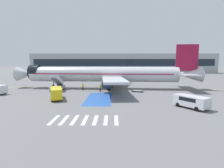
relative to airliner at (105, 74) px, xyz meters
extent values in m
plane|color=slate|center=(-2.56, -0.10, -3.65)|extent=(600.00, 600.00, 0.00)
cube|color=gold|center=(-0.61, 0.04, -3.65)|extent=(81.57, 5.54, 0.01)
cube|color=#2856A8|center=(-0.61, -13.02, -3.65)|extent=(4.60, 12.35, 0.01)
cube|color=silver|center=(-4.81, -25.43, -3.65)|extent=(0.44, 3.60, 0.01)
cube|color=silver|center=(-3.61, -25.43, -3.65)|extent=(0.44, 3.60, 0.01)
cube|color=silver|center=(-2.41, -25.43, -3.65)|extent=(0.44, 3.60, 0.01)
cube|color=silver|center=(-1.21, -25.43, -3.65)|extent=(0.44, 3.60, 0.01)
cube|color=silver|center=(-0.01, -25.43, -3.65)|extent=(0.44, 3.60, 0.01)
cube|color=silver|center=(1.19, -25.43, -3.65)|extent=(0.44, 3.60, 0.01)
cube|color=silver|center=(2.39, -25.43, -3.65)|extent=(0.44, 3.60, 0.01)
cylinder|color=silver|center=(-0.61, 0.04, 0.00)|extent=(37.90, 6.26, 3.80)
cone|color=silver|center=(-21.52, 1.41, 0.00)|extent=(4.42, 3.99, 3.73)
cone|color=silver|center=(21.07, -1.38, 0.00)|extent=(5.93, 4.02, 3.65)
cylinder|color=black|center=(-18.68, 1.22, 0.47)|extent=(2.53, 3.98, 3.84)
cube|color=maroon|center=(-0.61, 0.04, 0.19)|extent=(34.90, 6.14, 0.24)
cube|color=silver|center=(2.10, -8.17, -0.57)|extent=(5.69, 15.57, 0.44)
cylinder|color=#38383D|center=(0.80, -6.86, -1.78)|extent=(2.59, 2.06, 1.90)
cube|color=silver|center=(3.14, 7.83, -0.57)|extent=(7.58, 15.88, 0.44)
cylinder|color=#38383D|center=(1.69, 6.69, -1.78)|extent=(2.59, 2.06, 1.90)
cube|color=maroon|center=(20.21, -1.32, 4.19)|extent=(5.34, 0.71, 6.49)
cube|color=silver|center=(19.41, -4.89, 0.19)|extent=(3.81, 6.30, 0.24)
cube|color=silver|center=(19.88, 2.32, 0.19)|extent=(3.81, 6.30, 0.24)
cylinder|color=#38383D|center=(-13.79, 0.90, -1.81)|extent=(0.20, 0.20, 2.85)
cylinder|color=black|center=(-13.79, 0.90, -3.23)|extent=(0.86, 0.33, 0.84)
cylinder|color=#38383D|center=(0.94, -3.07, -1.84)|extent=(0.24, 0.24, 2.53)
cylinder|color=black|center=(0.94, -3.07, -3.10)|extent=(1.14, 0.67, 1.10)
cylinder|color=#38383D|center=(1.33, 2.92, -1.84)|extent=(0.24, 0.24, 2.53)
cylinder|color=black|center=(1.33, 2.92, -3.10)|extent=(1.14, 0.67, 1.10)
cube|color=#ADB2BA|center=(-11.26, -3.78, -2.95)|extent=(2.51, 4.93, 0.70)
cylinder|color=black|center=(-12.08, -2.04, -3.30)|extent=(0.27, 0.71, 0.70)
cylinder|color=black|center=(-10.21, -2.16, -3.30)|extent=(0.27, 0.71, 0.70)
cylinder|color=black|center=(-12.30, -5.39, -3.30)|extent=(0.27, 0.71, 0.70)
cylinder|color=black|center=(-10.43, -5.51, -3.30)|extent=(0.27, 0.71, 0.70)
cube|color=#4C4C51|center=(-11.26, -3.78, -1.55)|extent=(1.70, 4.24, 2.25)
cube|color=#4C4C51|center=(-11.11, -1.50, -0.49)|extent=(1.72, 1.21, 0.12)
cube|color=silver|center=(-12.02, -3.73, -1.07)|extent=(0.35, 4.51, 2.95)
cube|color=silver|center=(-10.49, -3.83, -1.07)|extent=(0.35, 4.51, 2.95)
cube|color=#38383D|center=(4.34, 22.77, -2.87)|extent=(9.53, 3.56, 0.60)
cube|color=silver|center=(8.86, 22.24, -2.37)|extent=(2.33, 2.60, 1.60)
cube|color=black|center=(9.89, 22.12, -2.05)|extent=(0.27, 1.99, 0.70)
cylinder|color=#B7BCC4|center=(3.93, 22.82, -1.46)|extent=(6.63, 2.96, 2.23)
cylinder|color=gold|center=(3.93, 22.82, -1.46)|extent=(0.61, 2.30, 2.28)
cylinder|color=black|center=(8.58, 23.47, -3.17)|extent=(0.99, 0.39, 0.96)
cylinder|color=black|center=(8.31, 21.11, -3.17)|extent=(0.99, 0.39, 0.96)
cylinder|color=black|center=(3.96, 24.01, -3.17)|extent=(0.99, 0.39, 0.96)
cylinder|color=black|center=(3.69, 21.65, -3.17)|extent=(0.99, 0.39, 0.96)
cylinder|color=black|center=(1.39, 24.31, -3.17)|extent=(0.99, 0.39, 0.96)
cylinder|color=black|center=(1.12, 21.95, -3.17)|extent=(0.99, 0.39, 0.96)
cylinder|color=black|center=(-20.93, -8.49, -3.33)|extent=(0.67, 0.39, 0.64)
cube|color=yellow|center=(-8.29, -13.73, -2.47)|extent=(3.59, 5.85, 1.73)
cube|color=black|center=(-8.29, -13.73, -2.09)|extent=(2.79, 3.51, 0.62)
cylinder|color=black|center=(-9.67, -12.39, -3.33)|extent=(0.40, 0.67, 0.64)
cylinder|color=black|center=(-8.06, -11.82, -3.33)|extent=(0.40, 0.67, 0.64)
cylinder|color=black|center=(-8.53, -15.64, -3.33)|extent=(0.40, 0.67, 0.64)
cylinder|color=black|center=(-6.92, -15.07, -3.33)|extent=(0.40, 0.67, 0.64)
cube|color=silver|center=(13.34, -19.97, -2.59)|extent=(4.34, 5.15, 1.48)
cube|color=black|center=(13.34, -19.97, -2.27)|extent=(3.19, 3.35, 0.53)
cylinder|color=black|center=(14.95, -20.70, -3.33)|extent=(0.52, 0.65, 0.64)
cylinder|color=black|center=(13.37, -21.73, -3.33)|extent=(0.52, 0.65, 0.64)
cylinder|color=black|center=(13.32, -18.20, -3.33)|extent=(0.52, 0.65, 0.64)
cylinder|color=black|center=(11.74, -19.23, -3.33)|extent=(0.52, 0.65, 0.64)
cube|color=gray|center=(7.63, -5.39, -3.39)|extent=(2.97, 2.37, 0.12)
cylinder|color=black|center=(6.42, -5.59, -3.45)|extent=(0.41, 0.24, 0.40)
cylinder|color=black|center=(6.90, -4.41, -3.45)|extent=(0.41, 0.24, 0.40)
cylinder|color=black|center=(8.35, -6.38, -3.45)|extent=(0.41, 0.24, 0.40)
cylinder|color=black|center=(8.83, -5.20, -3.45)|extent=(0.41, 0.24, 0.40)
cylinder|color=gray|center=(6.26, -5.58, -3.06)|extent=(0.05, 0.05, 0.55)
cylinder|color=gray|center=(6.78, -4.30, -3.06)|extent=(0.05, 0.05, 0.55)
cylinder|color=gray|center=(8.47, -6.48, -3.06)|extent=(0.05, 0.05, 0.55)
cylinder|color=gray|center=(8.99, -5.21, -3.06)|extent=(0.05, 0.05, 0.55)
cylinder|color=black|center=(-5.42, -3.10, -3.24)|extent=(0.14, 0.14, 0.82)
cylinder|color=black|center=(-5.27, -3.02, -3.24)|extent=(0.14, 0.14, 0.82)
cube|color=yellow|center=(-5.35, -3.06, -2.51)|extent=(0.47, 0.38, 0.65)
cube|color=silver|center=(-5.35, -3.06, -2.51)|extent=(0.49, 0.40, 0.06)
sphere|color=brown|center=(-5.35, -3.06, -2.08)|extent=(0.22, 0.22, 0.22)
cylinder|color=#191E38|center=(-1.05, -5.26, -3.26)|extent=(0.14, 0.14, 0.78)
cylinder|color=#191E38|center=(-0.91, -5.17, -3.26)|extent=(0.14, 0.14, 0.78)
cube|color=yellow|center=(-0.98, -5.21, -2.56)|extent=(0.47, 0.41, 0.62)
cube|color=silver|center=(-0.98, -5.21, -2.56)|extent=(0.49, 0.43, 0.06)
sphere|color=brown|center=(-0.98, -5.21, -2.14)|extent=(0.21, 0.21, 0.21)
cube|color=#9EA3A8|center=(8.81, 73.32, 2.67)|extent=(120.55, 12.00, 12.65)
cube|color=#19232D|center=(8.81, 67.27, 3.31)|extent=(115.73, 0.10, 4.43)
camera|label=1|loc=(2.04, -44.86, 2.83)|focal=28.00mm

